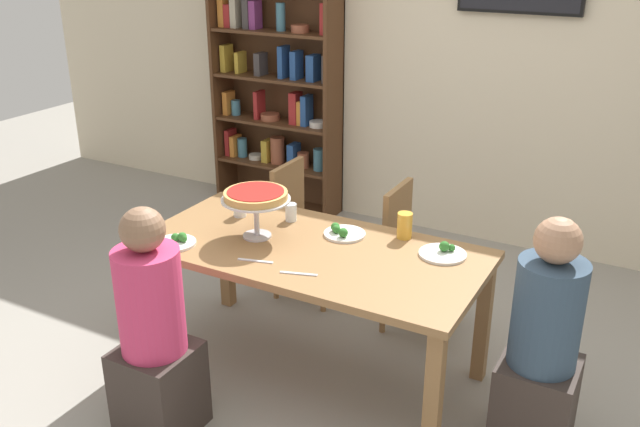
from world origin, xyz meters
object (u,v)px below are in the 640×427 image
(salad_plate_near_diner, at_px, (443,253))
(water_glass_clear_far, at_px, (240,207))
(salad_plate_spare, at_px, (177,241))
(beer_glass_amber_tall, at_px, (405,226))
(chair_far_left, at_px, (303,223))
(cutlery_fork_near, at_px, (299,274))
(bookshelf, at_px, (277,76))
(chair_far_right, at_px, (413,251))
(water_glass_clear_near, at_px, (291,212))
(dining_table, at_px, (311,263))
(salad_plate_far_diner, at_px, (343,233))
(deep_dish_pizza_stand, at_px, (256,198))
(diner_near_left, at_px, (154,341))
(cutlery_knife_near, at_px, (255,261))
(diner_head_east, at_px, (541,355))

(salad_plate_near_diner, distance_m, water_glass_clear_far, 1.18)
(salad_plate_spare, relative_size, beer_glass_amber_tall, 1.53)
(chair_far_left, relative_size, water_glass_clear_far, 7.93)
(cutlery_fork_near, bearing_deg, bookshelf, 106.45)
(salad_plate_near_diner, height_order, salad_plate_spare, salad_plate_near_diner)
(beer_glass_amber_tall, distance_m, cutlery_fork_near, 0.68)
(salad_plate_spare, height_order, cutlery_fork_near, salad_plate_spare)
(chair_far_right, bearing_deg, water_glass_clear_near, -50.15)
(dining_table, xyz_separation_m, salad_plate_spare, (-0.62, -0.29, 0.10))
(salad_plate_far_diner, distance_m, cutlery_fork_near, 0.49)
(bookshelf, height_order, deep_dish_pizza_stand, bookshelf)
(diner_near_left, height_order, salad_plate_spare, diner_near_left)
(chair_far_right, xyz_separation_m, cutlery_fork_near, (-0.19, -1.00, 0.26))
(diner_near_left, relative_size, beer_glass_amber_tall, 8.32)
(beer_glass_amber_tall, bearing_deg, salad_plate_far_diner, -155.97)
(diner_near_left, xyz_separation_m, cutlery_knife_near, (0.24, 0.49, 0.25))
(water_glass_clear_near, distance_m, cutlery_knife_near, 0.53)
(salad_plate_spare, relative_size, water_glass_clear_near, 2.15)
(water_glass_clear_far, bearing_deg, beer_glass_amber_tall, 10.42)
(bookshelf, height_order, cutlery_fork_near, bookshelf)
(beer_glass_amber_tall, height_order, water_glass_clear_near, beer_glass_amber_tall)
(bookshelf, xyz_separation_m, salad_plate_near_diner, (2.07, -1.77, -0.37))
(salad_plate_spare, bearing_deg, chair_far_right, 48.03)
(diner_head_east, height_order, cutlery_knife_near, diner_head_east)
(dining_table, relative_size, salad_plate_spare, 8.31)
(diner_near_left, height_order, water_glass_clear_far, diner_near_left)
(deep_dish_pizza_stand, bearing_deg, diner_near_left, -96.42)
(diner_near_left, distance_m, deep_dish_pizza_stand, 0.88)
(chair_far_right, distance_m, water_glass_clear_far, 1.05)
(chair_far_right, bearing_deg, salad_plate_near_diner, 34.91)
(chair_far_left, bearing_deg, diner_head_east, 64.95)
(dining_table, height_order, cutlery_knife_near, cutlery_knife_near)
(bookshelf, xyz_separation_m, deep_dish_pizza_stand, (1.14, -2.03, -0.17))
(deep_dish_pizza_stand, distance_m, salad_plate_near_diner, 0.99)
(diner_head_east, bearing_deg, water_glass_clear_far, -6.33)
(deep_dish_pizza_stand, xyz_separation_m, water_glass_clear_far, (-0.24, 0.19, -0.16))
(deep_dish_pizza_stand, relative_size, water_glass_clear_near, 3.66)
(dining_table, xyz_separation_m, salad_plate_near_diner, (0.62, 0.24, 0.10))
(salad_plate_far_diner, xyz_separation_m, beer_glass_amber_tall, (0.29, 0.13, 0.05))
(dining_table, distance_m, bookshelf, 2.52)
(diner_near_left, xyz_separation_m, salad_plate_spare, (-0.23, 0.47, 0.27))
(water_glass_clear_near, bearing_deg, dining_table, -43.40)
(cutlery_fork_near, bearing_deg, beer_glass_amber_tall, 48.58)
(diner_head_east, bearing_deg, salad_plate_spare, 8.53)
(beer_glass_amber_tall, xyz_separation_m, cutlery_knife_near, (-0.53, -0.61, -0.07))
(diner_head_east, relative_size, salad_plate_far_diner, 5.19)
(salad_plate_near_diner, bearing_deg, bookshelf, 139.46)
(salad_plate_near_diner, relative_size, water_glass_clear_far, 2.16)
(diner_head_east, relative_size, water_glass_clear_far, 10.48)
(beer_glass_amber_tall, bearing_deg, cutlery_knife_near, -131.03)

